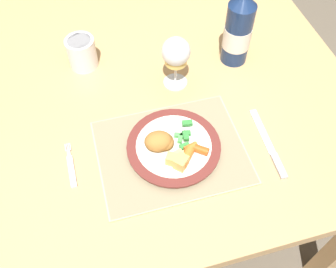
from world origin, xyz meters
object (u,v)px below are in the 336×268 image
Objects in this scene: dining_table at (152,103)px; table_knife at (270,148)px; drinking_cup at (82,52)px; wine_glass at (176,54)px; dinner_plate at (175,147)px; bottle at (238,29)px; fork at (71,168)px.

table_knife is at bearing -51.63° from dining_table.
drinking_cup is (-0.41, 0.43, 0.05)m from table_knife.
dining_table is 7.28× the size of wine_glass.
dinner_plate is (0.00, -0.24, 0.10)m from dining_table.
bottle is (0.27, 0.04, 0.20)m from dining_table.
table_knife is (0.49, -0.08, 0.00)m from fork.
bottle reaches higher than drinking_cup.
dining_table is 8.91× the size of fork.
table_knife is 2.36× the size of drinking_cup.
drinking_cup is (-0.17, 0.13, 0.14)m from dining_table.
dining_table is at bearing 90.95° from dinner_plate.
dinner_plate is 0.39m from bottle.
dinner_plate is 0.24m from table_knife.
fork is 0.44× the size of bottle.
fork is 0.36m from drinking_cup.
dinner_plate reaches higher than table_knife.
bottle is at bearing 14.39° from wine_glass.
table_knife is (0.24, -0.30, 0.09)m from dining_table.
dinner_plate is at bearing -89.05° from dining_table.
drinking_cup is (-0.24, 0.14, -0.06)m from wine_glass.
wine_glass is (-0.17, 0.28, 0.11)m from table_knife.
fork is 0.59× the size of table_knife.
dining_table is 0.26m from dinner_plate.
wine_glass is (0.07, -0.01, 0.20)m from dining_table.
bottle reaches higher than table_knife.
drinking_cup is at bearing 149.31° from wine_glass.
wine_glass is at bearing 120.54° from table_knife.
fork is 0.82× the size of wine_glass.
fork is 0.40m from wine_glass.
table_knife is 0.75× the size of bottle.
drinking_cup is (0.08, 0.35, 0.05)m from fork.
dining_table is 4.90× the size of dinner_plate.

